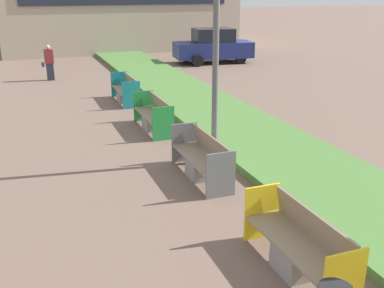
# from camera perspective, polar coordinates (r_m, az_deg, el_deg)

# --- Properties ---
(planter_grass_strip) EXTENTS (2.80, 120.00, 0.18)m
(planter_grass_strip) POSITION_cam_1_polar(r_m,az_deg,el_deg) (12.37, 7.74, 0.96)
(planter_grass_strip) COLOR #4C7A38
(planter_grass_strip) RESTS_ON ground
(bench_yellow_frame) EXTENTS (0.65, 2.08, 0.94)m
(bench_yellow_frame) POSITION_cam_1_polar(r_m,az_deg,el_deg) (6.82, 13.39, -12.87)
(bench_yellow_frame) COLOR gray
(bench_yellow_frame) RESTS_ON ground
(bench_grey_frame) EXTENTS (0.65, 2.14, 0.94)m
(bench_grey_frame) POSITION_cam_1_polar(r_m,az_deg,el_deg) (9.74, 1.32, -2.22)
(bench_grey_frame) COLOR gray
(bench_grey_frame) RESTS_ON ground
(bench_green_frame) EXTENTS (0.65, 2.11, 0.94)m
(bench_green_frame) POSITION_cam_1_polar(r_m,az_deg,el_deg) (13.10, -4.84, 3.39)
(bench_green_frame) COLOR gray
(bench_green_frame) RESTS_ON ground
(bench_teal_frame) EXTENTS (0.65, 2.01, 0.94)m
(bench_teal_frame) POSITION_cam_1_polar(r_m,az_deg,el_deg) (16.49, -8.36, 6.54)
(bench_teal_frame) COLOR gray
(bench_teal_frame) RESTS_ON ground
(pedestrian_walking) EXTENTS (0.53, 0.24, 1.57)m
(pedestrian_walking) POSITION_cam_1_polar(r_m,az_deg,el_deg) (21.21, -17.69, 9.82)
(pedestrian_walking) COLOR #232633
(pedestrian_walking) RESTS_ON ground
(parked_car_distant) EXTENTS (4.38, 2.24, 1.86)m
(parked_car_distant) POSITION_cam_1_polar(r_m,az_deg,el_deg) (25.14, 2.70, 12.32)
(parked_car_distant) COLOR navy
(parked_car_distant) RESTS_ON ground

